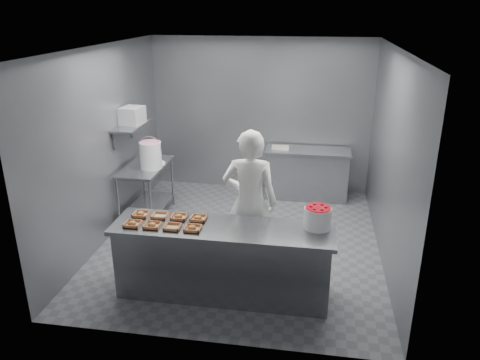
{
  "coord_description": "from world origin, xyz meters",
  "views": [
    {
      "loc": [
        0.98,
        -6.13,
        3.31
      ],
      "look_at": [
        0.02,
        -0.2,
        1.05
      ],
      "focal_mm": 35.0,
      "sensor_mm": 36.0,
      "label": 1
    }
  ],
  "objects_px": {
    "tray_1": "(152,225)",
    "tray_5": "(160,216)",
    "service_counter": "(223,260)",
    "tray_7": "(198,218)",
    "prep_table": "(146,184)",
    "glaze_bucket": "(151,154)",
    "tray_4": "(141,214)",
    "worker": "(250,203)",
    "appliance": "(132,115)",
    "tray_3": "(193,228)",
    "tray_0": "(133,224)",
    "back_counter": "(307,173)",
    "tray_6": "(179,217)",
    "strawberry_tub": "(318,217)",
    "tray_2": "(173,227)"
  },
  "relations": [
    {
      "from": "tray_2",
      "to": "back_counter",
      "type": "bearing_deg",
      "value": 66.68
    },
    {
      "from": "tray_4",
      "to": "service_counter",
      "type": "bearing_deg",
      "value": -7.45
    },
    {
      "from": "prep_table",
      "to": "appliance",
      "type": "relative_size",
      "value": 3.4
    },
    {
      "from": "tray_3",
      "to": "tray_4",
      "type": "xyz_separation_m",
      "value": [
        -0.72,
        0.27,
        0.0
      ]
    },
    {
      "from": "service_counter",
      "to": "tray_7",
      "type": "distance_m",
      "value": 0.59
    },
    {
      "from": "strawberry_tub",
      "to": "appliance",
      "type": "bearing_deg",
      "value": 147.42
    },
    {
      "from": "back_counter",
      "to": "tray_2",
      "type": "xyz_separation_m",
      "value": [
        -1.46,
        -3.39,
        0.47
      ]
    },
    {
      "from": "strawberry_tub",
      "to": "glaze_bucket",
      "type": "distance_m",
      "value": 3.1
    },
    {
      "from": "tray_2",
      "to": "tray_5",
      "type": "height_order",
      "value": "same"
    },
    {
      "from": "prep_table",
      "to": "glaze_bucket",
      "type": "xyz_separation_m",
      "value": [
        0.14,
        -0.09,
        0.53
      ]
    },
    {
      "from": "service_counter",
      "to": "tray_3",
      "type": "relative_size",
      "value": 13.88
    },
    {
      "from": "strawberry_tub",
      "to": "tray_4",
      "type": "bearing_deg",
      "value": -179.63
    },
    {
      "from": "tray_5",
      "to": "worker",
      "type": "distance_m",
      "value": 1.13
    },
    {
      "from": "strawberry_tub",
      "to": "service_counter",
      "type": "bearing_deg",
      "value": -172.09
    },
    {
      "from": "tray_1",
      "to": "tray_3",
      "type": "distance_m",
      "value": 0.48
    },
    {
      "from": "tray_4",
      "to": "tray_7",
      "type": "bearing_deg",
      "value": 0.0
    },
    {
      "from": "tray_1",
      "to": "tray_5",
      "type": "xyz_separation_m",
      "value": [
        0.0,
        0.27,
        -0.0
      ]
    },
    {
      "from": "back_counter",
      "to": "tray_6",
      "type": "relative_size",
      "value": 8.01
    },
    {
      "from": "appliance",
      "to": "tray_4",
      "type": "bearing_deg",
      "value": -59.51
    },
    {
      "from": "tray_1",
      "to": "tray_6",
      "type": "bearing_deg",
      "value": 48.65
    },
    {
      "from": "tray_3",
      "to": "glaze_bucket",
      "type": "height_order",
      "value": "glaze_bucket"
    },
    {
      "from": "back_counter",
      "to": "glaze_bucket",
      "type": "bearing_deg",
      "value": -150.01
    },
    {
      "from": "worker",
      "to": "tray_1",
      "type": "bearing_deg",
      "value": 35.1
    },
    {
      "from": "prep_table",
      "to": "strawberry_tub",
      "type": "bearing_deg",
      "value": -33.4
    },
    {
      "from": "tray_0",
      "to": "tray_2",
      "type": "height_order",
      "value": "tray_0"
    },
    {
      "from": "tray_0",
      "to": "tray_5",
      "type": "height_order",
      "value": "tray_0"
    },
    {
      "from": "tray_5",
      "to": "tray_7",
      "type": "bearing_deg",
      "value": -0.0
    },
    {
      "from": "tray_5",
      "to": "tray_6",
      "type": "relative_size",
      "value": 1.0
    },
    {
      "from": "appliance",
      "to": "glaze_bucket",
      "type": "bearing_deg",
      "value": -17.0
    },
    {
      "from": "tray_0",
      "to": "worker",
      "type": "height_order",
      "value": "worker"
    },
    {
      "from": "tray_4",
      "to": "appliance",
      "type": "xyz_separation_m",
      "value": [
        -0.78,
        1.87,
        0.77
      ]
    },
    {
      "from": "tray_4",
      "to": "tray_0",
      "type": "bearing_deg",
      "value": -90.0
    },
    {
      "from": "prep_table",
      "to": "strawberry_tub",
      "type": "height_order",
      "value": "strawberry_tub"
    },
    {
      "from": "prep_table",
      "to": "tray_0",
      "type": "xyz_separation_m",
      "value": [
        0.61,
        -2.09,
        0.33
      ]
    },
    {
      "from": "back_counter",
      "to": "tray_3",
      "type": "bearing_deg",
      "value": -109.85
    },
    {
      "from": "service_counter",
      "to": "tray_5",
      "type": "xyz_separation_m",
      "value": [
        -0.8,
        0.14,
        0.47
      ]
    },
    {
      "from": "service_counter",
      "to": "back_counter",
      "type": "bearing_deg",
      "value": 74.52
    },
    {
      "from": "tray_7",
      "to": "strawberry_tub",
      "type": "relative_size",
      "value": 0.6
    },
    {
      "from": "back_counter",
      "to": "glaze_bucket",
      "type": "relative_size",
      "value": 2.92
    },
    {
      "from": "tray_0",
      "to": "tray_2",
      "type": "xyz_separation_m",
      "value": [
        0.48,
        0.0,
        -0.0
      ]
    },
    {
      "from": "appliance",
      "to": "tray_3",
      "type": "bearing_deg",
      "value": -47.13
    },
    {
      "from": "prep_table",
      "to": "back_counter",
      "type": "relative_size",
      "value": 0.8
    },
    {
      "from": "tray_4",
      "to": "tray_5",
      "type": "height_order",
      "value": "tray_4"
    },
    {
      "from": "strawberry_tub",
      "to": "glaze_bucket",
      "type": "bearing_deg",
      "value": 146.58
    },
    {
      "from": "glaze_bucket",
      "to": "tray_5",
      "type": "bearing_deg",
      "value": -67.59
    },
    {
      "from": "worker",
      "to": "tray_5",
      "type": "bearing_deg",
      "value": 23.86
    },
    {
      "from": "prep_table",
      "to": "glaze_bucket",
      "type": "height_order",
      "value": "glaze_bucket"
    },
    {
      "from": "tray_3",
      "to": "tray_7",
      "type": "height_order",
      "value": "same"
    },
    {
      "from": "worker",
      "to": "strawberry_tub",
      "type": "relative_size",
      "value": 6.19
    },
    {
      "from": "tray_0",
      "to": "tray_3",
      "type": "xyz_separation_m",
      "value": [
        0.72,
        0.0,
        0.0
      ]
    }
  ]
}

